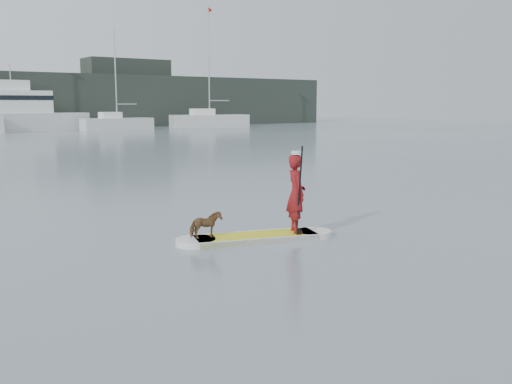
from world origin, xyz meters
TOP-DOWN VIEW (x-y plane):
  - ground at (0.00, 0.00)m, footprint 140.00×140.00m
  - paddleboard at (-3.21, -3.21)m, footprint 3.18×1.57m
  - paddler at (-2.38, -3.48)m, footprint 0.58×0.69m
  - white_cap at (-2.38, -3.48)m, footprint 0.22×0.22m
  - dog at (-4.20, -2.89)m, footprint 0.66×0.36m
  - paddle at (-2.50, -3.72)m, footprint 0.12×0.29m
  - sailboat_e at (12.46, 43.78)m, footprint 7.17×2.50m
  - sailboat_f at (24.13, 44.98)m, footprint 9.29×4.15m
  - motor_yacht_a at (4.38, 47.38)m, footprint 11.11×3.95m
  - shore_building_east at (18.00, 54.00)m, footprint 10.00×4.00m

SIDE VIEW (x-z plane):
  - ground at x=0.00m, z-range 0.00..0.00m
  - paddleboard at x=-3.21m, z-range 0.00..0.12m
  - dog at x=-4.20m, z-range 0.12..0.65m
  - sailboat_e at x=12.46m, z-range -4.42..5.90m
  - paddle at x=-2.50m, z-range -0.20..1.80m
  - sailboat_f at x=24.13m, z-range -5.81..7.62m
  - paddler at x=-2.38m, z-range 0.12..1.74m
  - white_cap at x=-2.38m, z-range 1.74..1.81m
  - motor_yacht_a at x=4.38m, z-range -1.44..5.13m
  - shore_building_east at x=18.00m, z-range 0.00..8.00m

